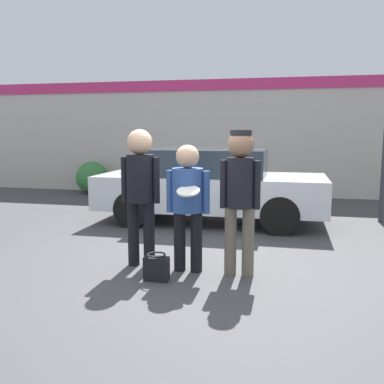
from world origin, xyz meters
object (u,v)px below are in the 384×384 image
object	(u,v)px
shrub	(92,177)
handbag	(156,268)
person_right	(240,189)
person_left	(140,184)
person_middle_with_frisbee	(188,197)
parked_car_near	(210,185)

from	to	relation	value
shrub	handbag	distance (m)	7.67
person_right	shrub	bearing A→B (deg)	128.98
person_left	person_middle_with_frisbee	world-z (taller)	person_left
person_middle_with_frisbee	handbag	world-z (taller)	person_middle_with_frisbee
person_middle_with_frisbee	person_right	size ratio (longest dim) A/B	0.90
person_right	parked_car_near	distance (m)	3.18
handbag	person_left	bearing A→B (deg)	125.79
person_middle_with_frisbee	handbag	size ratio (longest dim) A/B	4.89
shrub	handbag	bearing A→B (deg)	-58.52
person_left	handbag	xyz separation A→B (m)	(0.37, -0.52, -0.94)
person_middle_with_frisbee	shrub	world-z (taller)	person_middle_with_frisbee
person_left	handbag	bearing A→B (deg)	-54.21
person_middle_with_frisbee	parked_car_near	world-z (taller)	person_middle_with_frisbee
person_right	parked_car_near	size ratio (longest dim) A/B	0.41
person_left	person_right	bearing A→B (deg)	-4.20
person_left	shrub	xyz separation A→B (m)	(-3.63, 6.02, -0.64)
person_left	parked_car_near	distance (m)	2.98
handbag	person_middle_with_frisbee	bearing A→B (deg)	56.41
person_left	person_right	world-z (taller)	person_left
person_middle_with_frisbee	person_right	xyz separation A→B (m)	(0.66, -0.01, 0.12)
parked_car_near	person_middle_with_frisbee	bearing A→B (deg)	-84.90
person_middle_with_frisbee	shrub	xyz separation A→B (m)	(-4.29, 6.10, -0.52)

